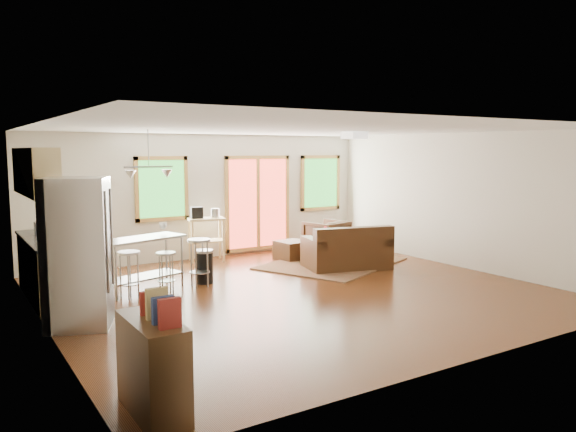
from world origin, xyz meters
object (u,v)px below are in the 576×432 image
rug (332,263)px  kitchen_cart (205,224)px  ottoman (292,250)px  loveseat (347,252)px  armchair (326,235)px  refrigerator (78,253)px  island (142,254)px  coffee_table (331,245)px

rug → kitchen_cart: kitchen_cart is taller
rug → ottoman: 0.94m
loveseat → ottoman: (-0.41, 1.33, -0.14)m
armchair → refrigerator: 6.26m
armchair → island: 4.60m
loveseat → coffee_table: size_ratio=1.59×
ottoman → island: (-3.45, -0.93, 0.41)m
refrigerator → island: bearing=69.6°
coffee_table → island: 4.06m
armchair → ottoman: 1.05m
kitchen_cart → ottoman: bearing=-26.9°
coffee_table → refrigerator: bearing=-161.9°
refrigerator → coffee_table: bearing=40.1°
ottoman → kitchen_cart: (-1.59, 0.81, 0.57)m
rug → refrigerator: refrigerator is taller
armchair → kitchen_cart: kitchen_cart is taller
rug → armchair: bearing=59.9°
armchair → kitchen_cart: 2.70m
coffee_table → ottoman: (-0.59, 0.58, -0.15)m
loveseat → kitchen_cart: (-2.01, 2.14, 0.44)m
rug → kitchen_cart: bearing=141.3°
rug → refrigerator: size_ratio=1.40×
loveseat → rug: bearing=101.4°
armchair → rug: bearing=46.7°
rug → coffee_table: bearing=58.1°
loveseat → coffee_table: (0.17, 0.76, 0.01)m
island → rug: bearing=1.7°
coffee_table → armchair: bearing=60.5°
coffee_table → refrigerator: size_ratio=0.57×
ottoman → kitchen_cart: size_ratio=0.52×
rug → island: (-3.89, -0.12, 0.59)m
island → coffee_table: bearing=5.0°
coffee_table → rug: bearing=-121.9°
refrigerator → kitchen_cart: size_ratio=1.71×
rug → loveseat: bearing=-92.4°
coffee_table → refrigerator: (-5.30, -1.73, 0.62)m
rug → refrigerator: 5.44m
loveseat → ottoman: bearing=121.1°
kitchen_cart → armchair: bearing=-13.7°
refrigerator → island: refrigerator is taller
rug → island: size_ratio=1.83×
loveseat → refrigerator: size_ratio=0.90×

